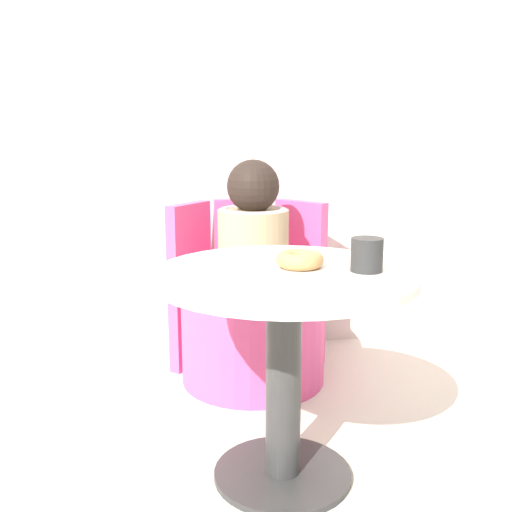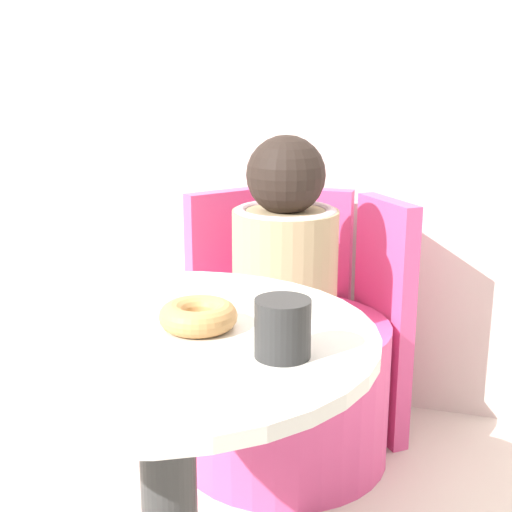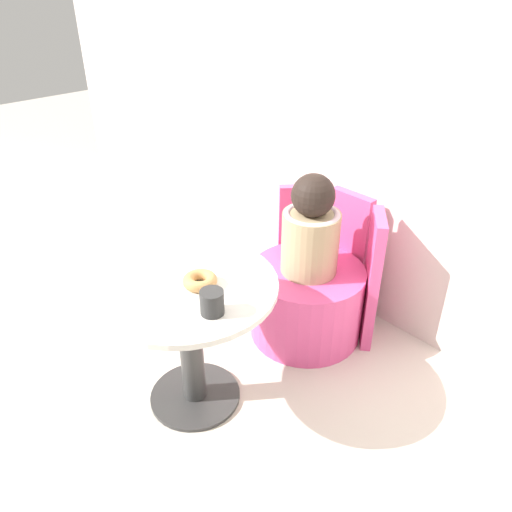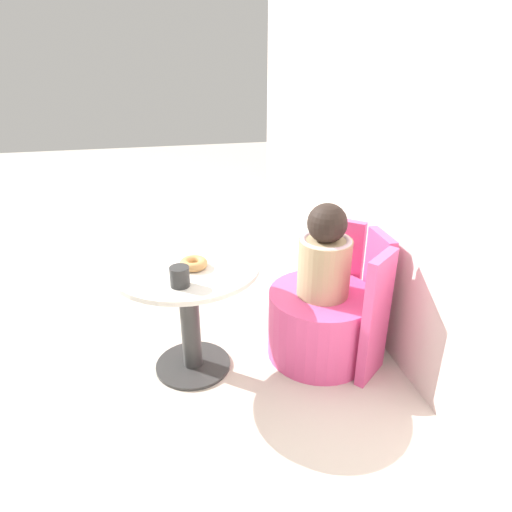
{
  "view_description": "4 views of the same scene",
  "coord_description": "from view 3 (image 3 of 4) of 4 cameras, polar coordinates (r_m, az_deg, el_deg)",
  "views": [
    {
      "loc": [
        -0.38,
        -1.56,
        1.01
      ],
      "look_at": [
        -0.06,
        0.4,
        0.58
      ],
      "focal_mm": 42.0,
      "sensor_mm": 36.0,
      "label": 1
    },
    {
      "loc": [
        0.43,
        -1.03,
        1.06
      ],
      "look_at": [
        -0.01,
        0.41,
        0.65
      ],
      "focal_mm": 50.0,
      "sensor_mm": 36.0,
      "label": 2
    },
    {
      "loc": [
        1.32,
        -0.9,
        1.72
      ],
      "look_at": [
        -0.08,
        0.41,
        0.57
      ],
      "focal_mm": 35.0,
      "sensor_mm": 36.0,
      "label": 3
    },
    {
      "loc": [
        1.98,
        -0.08,
        1.61
      ],
      "look_at": [
        -0.01,
        0.34,
        0.65
      ],
      "focal_mm": 32.0,
      "sensor_mm": 36.0,
      "label": 4
    }
  ],
  "objects": [
    {
      "name": "back_wall",
      "position": [
        2.47,
        14.41,
        18.02
      ],
      "size": [
        6.0,
        0.06,
        2.4
      ],
      "color": "silver",
      "rests_on": "ground_plane"
    },
    {
      "name": "donut",
      "position": [
        1.94,
        -6.36,
        -2.84
      ],
      "size": [
        0.13,
        0.13,
        0.04
      ],
      "color": "tan",
      "rests_on": "round_table"
    },
    {
      "name": "child_figure",
      "position": [
        2.37,
        6.3,
        3.0
      ],
      "size": [
        0.28,
        0.28,
        0.5
      ],
      "color": "tan",
      "rests_on": "tub_chair"
    },
    {
      "name": "round_table",
      "position": [
        2.07,
        -7.66,
        -7.05
      ],
      "size": [
        0.73,
        0.73,
        0.62
      ],
      "color": "#333333",
      "rests_on": "ground_plane"
    },
    {
      "name": "ground_plane",
      "position": [
        2.35,
        -6.15,
        -16.33
      ],
      "size": [
        12.0,
        12.0,
        0.0
      ],
      "primitive_type": "plane",
      "color": "beige"
    },
    {
      "name": "tub_chair",
      "position": [
        2.59,
        5.77,
        -5.19
      ],
      "size": [
        0.58,
        0.58,
        0.39
      ],
      "color": "#E54C8C",
      "rests_on": "ground_plane"
    },
    {
      "name": "cup",
      "position": [
        1.78,
        -5.05,
        -5.3
      ],
      "size": [
        0.09,
        0.09,
        0.09
      ],
      "color": "#2D2D2D",
      "rests_on": "round_table"
    },
    {
      "name": "booth_backrest",
      "position": [
        2.66,
        9.38,
        -0.34
      ],
      "size": [
        0.67,
        0.25,
        0.7
      ],
      "color": "#E54C8C",
      "rests_on": "ground_plane"
    }
  ]
}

